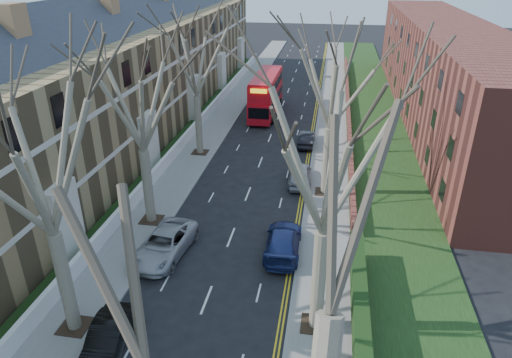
% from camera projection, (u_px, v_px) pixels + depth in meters
% --- Properties ---
extents(pavement_left, '(3.00, 102.00, 0.12)m').
position_uv_depth(pavement_left, '(224.00, 115.00, 51.24)').
color(pavement_left, slate).
rests_on(pavement_left, ground).
extents(pavement_right, '(3.00, 102.00, 0.12)m').
position_uv_depth(pavement_right, '(332.00, 121.00, 49.46)').
color(pavement_right, slate).
rests_on(pavement_right, ground).
extents(terrace_left, '(9.70, 78.00, 13.60)m').
position_uv_depth(terrace_left, '(124.00, 82.00, 42.88)').
color(terrace_left, olive).
rests_on(terrace_left, ground).
extents(flats_right, '(13.97, 54.00, 10.00)m').
position_uv_depth(flats_right, '(443.00, 71.00, 49.15)').
color(flats_right, brown).
rests_on(flats_right, ground).
extents(front_wall_left, '(0.30, 78.00, 1.00)m').
position_uv_depth(front_wall_left, '(189.00, 134.00, 44.15)').
color(front_wall_left, white).
rests_on(front_wall_left, ground).
extents(grass_verge_right, '(6.00, 102.00, 0.06)m').
position_uv_depth(grass_verge_right, '(375.00, 123.00, 48.75)').
color(grass_verge_right, '#1B3112').
rests_on(grass_verge_right, ground).
extents(tree_left_mid, '(10.50, 10.50, 14.71)m').
position_uv_depth(tree_left_mid, '(33.00, 143.00, 17.78)').
color(tree_left_mid, '#6E664F').
rests_on(tree_left_mid, ground).
extents(tree_left_far, '(10.15, 10.15, 14.22)m').
position_uv_depth(tree_left_far, '(136.00, 87.00, 26.78)').
color(tree_left_far, '#6E664F').
rests_on(tree_left_far, ground).
extents(tree_left_dist, '(10.50, 10.50, 14.71)m').
position_uv_depth(tree_left_dist, '(194.00, 46.00, 37.28)').
color(tree_left_dist, '#6E664F').
rests_on(tree_left_dist, ground).
extents(tree_right_mid, '(10.50, 10.50, 14.71)m').
position_uv_depth(tree_right_mid, '(329.00, 143.00, 17.86)').
color(tree_right_mid, '#6E664F').
rests_on(tree_right_mid, ground).
extents(tree_right_far, '(10.15, 10.15, 14.22)m').
position_uv_depth(tree_right_far, '(333.00, 71.00, 30.41)').
color(tree_right_far, '#6E664F').
rests_on(tree_right_far, ground).
extents(double_decker_bus, '(2.76, 10.52, 4.41)m').
position_uv_depth(double_decker_bus, '(266.00, 95.00, 51.02)').
color(double_decker_bus, red).
rests_on(double_decker_bus, ground).
extents(car_left_mid, '(1.92, 4.36, 1.39)m').
position_uv_depth(car_left_mid, '(108.00, 338.00, 20.45)').
color(car_left_mid, black).
rests_on(car_left_mid, ground).
extents(car_left_far, '(3.10, 5.69, 1.51)m').
position_uv_depth(car_left_far, '(165.00, 244.00, 27.08)').
color(car_left_far, '#A5A6AA').
rests_on(car_left_far, ground).
extents(car_right_near, '(2.18, 5.12, 1.47)m').
position_uv_depth(car_right_near, '(283.00, 241.00, 27.36)').
color(car_right_near, navy).
rests_on(car_right_near, ground).
extents(car_right_mid, '(2.16, 4.64, 1.54)m').
position_uv_depth(car_right_mid, '(300.00, 174.00, 35.75)').
color(car_right_mid, gray).
rests_on(car_right_mid, ground).
extents(car_right_far, '(1.48, 4.06, 1.33)m').
position_uv_depth(car_right_far, '(307.00, 139.00, 43.03)').
color(car_right_far, black).
rests_on(car_right_far, ground).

